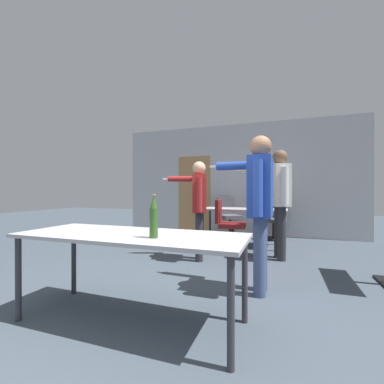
{
  "coord_description": "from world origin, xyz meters",
  "views": [
    {
      "loc": [
        1.15,
        -1.5,
        1.12
      ],
      "look_at": [
        -0.12,
        2.1,
        1.1
      ],
      "focal_mm": 24.0,
      "sensor_mm": 36.0,
      "label": 1
    }
  ],
  "objects_px": {
    "person_left_plaid": "(259,198)",
    "office_chair_far_left": "(229,218)",
    "office_chair_near_pushed": "(275,221)",
    "beer_bottle": "(154,217)",
    "person_center_tall": "(279,193)",
    "office_chair_far_right": "(229,227)",
    "person_far_watching": "(198,200)"
  },
  "relations": [
    {
      "from": "person_far_watching",
      "to": "beer_bottle",
      "type": "height_order",
      "value": "person_far_watching"
    },
    {
      "from": "office_chair_far_left",
      "to": "office_chair_far_right",
      "type": "height_order",
      "value": "office_chair_far_right"
    },
    {
      "from": "person_center_tall",
      "to": "office_chair_far_right",
      "type": "relative_size",
      "value": 1.87
    },
    {
      "from": "office_chair_near_pushed",
      "to": "beer_bottle",
      "type": "xyz_separation_m",
      "value": [
        -0.77,
        -4.47,
        0.5
      ]
    },
    {
      "from": "person_center_tall",
      "to": "office_chair_far_left",
      "type": "relative_size",
      "value": 1.88
    },
    {
      "from": "person_left_plaid",
      "to": "office_chair_far_right",
      "type": "height_order",
      "value": "person_left_plaid"
    },
    {
      "from": "office_chair_near_pushed",
      "to": "office_chair_far_right",
      "type": "height_order",
      "value": "office_chair_far_right"
    },
    {
      "from": "person_far_watching",
      "to": "person_center_tall",
      "type": "distance_m",
      "value": 1.33
    },
    {
      "from": "office_chair_far_left",
      "to": "office_chair_near_pushed",
      "type": "relative_size",
      "value": 1.06
    },
    {
      "from": "person_left_plaid",
      "to": "office_chair_near_pushed",
      "type": "distance_m",
      "value": 3.41
    },
    {
      "from": "person_left_plaid",
      "to": "beer_bottle",
      "type": "bearing_deg",
      "value": 149.35
    },
    {
      "from": "office_chair_far_right",
      "to": "beer_bottle",
      "type": "distance_m",
      "value": 2.88
    },
    {
      "from": "person_far_watching",
      "to": "person_left_plaid",
      "type": "height_order",
      "value": "person_left_plaid"
    },
    {
      "from": "person_far_watching",
      "to": "office_chair_near_pushed",
      "type": "height_order",
      "value": "person_far_watching"
    },
    {
      "from": "office_chair_far_left",
      "to": "office_chair_near_pushed",
      "type": "xyz_separation_m",
      "value": [
        1.08,
        0.04,
        -0.04
      ]
    },
    {
      "from": "office_chair_far_left",
      "to": "office_chair_near_pushed",
      "type": "distance_m",
      "value": 1.08
    },
    {
      "from": "person_left_plaid",
      "to": "office_chair_far_right",
      "type": "relative_size",
      "value": 1.8
    },
    {
      "from": "beer_bottle",
      "to": "office_chair_near_pushed",
      "type": "bearing_deg",
      "value": 80.17
    },
    {
      "from": "person_center_tall",
      "to": "office_chair_near_pushed",
      "type": "xyz_separation_m",
      "value": [
        -0.11,
        1.82,
        -0.67
      ]
    },
    {
      "from": "office_chair_far_left",
      "to": "office_chair_far_right",
      "type": "relative_size",
      "value": 1.0
    },
    {
      "from": "person_far_watching",
      "to": "office_chair_near_pushed",
      "type": "bearing_deg",
      "value": -44.91
    },
    {
      "from": "person_far_watching",
      "to": "office_chair_far_left",
      "type": "distance_m",
      "value": 2.33
    },
    {
      "from": "person_center_tall",
      "to": "office_chair_near_pushed",
      "type": "bearing_deg",
      "value": -12.25
    },
    {
      "from": "office_chair_far_left",
      "to": "office_chair_near_pushed",
      "type": "bearing_deg",
      "value": 143.39
    },
    {
      "from": "person_left_plaid",
      "to": "office_chair_far_left",
      "type": "xyz_separation_m",
      "value": [
        -1.0,
        3.32,
        -0.59
      ]
    },
    {
      "from": "person_center_tall",
      "to": "beer_bottle",
      "type": "height_order",
      "value": "person_center_tall"
    },
    {
      "from": "person_left_plaid",
      "to": "beer_bottle",
      "type": "xyz_separation_m",
      "value": [
        -0.7,
        -1.12,
        -0.13
      ]
    },
    {
      "from": "person_far_watching",
      "to": "office_chair_far_right",
      "type": "height_order",
      "value": "person_far_watching"
    },
    {
      "from": "office_chair_near_pushed",
      "to": "office_chair_far_right",
      "type": "relative_size",
      "value": 0.94
    },
    {
      "from": "office_chair_far_left",
      "to": "beer_bottle",
      "type": "height_order",
      "value": "beer_bottle"
    },
    {
      "from": "person_center_tall",
      "to": "office_chair_far_right",
      "type": "distance_m",
      "value": 1.09
    },
    {
      "from": "person_left_plaid",
      "to": "office_chair_far_left",
      "type": "height_order",
      "value": "person_left_plaid"
    }
  ]
}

